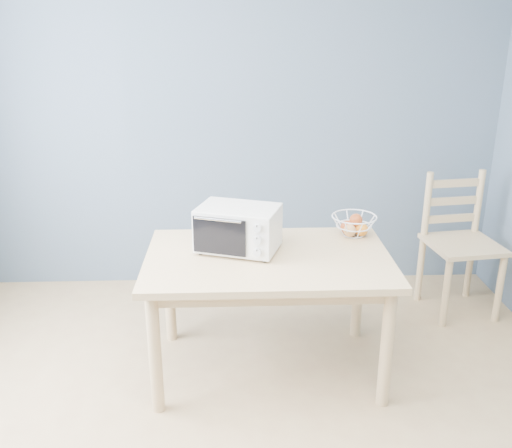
{
  "coord_description": "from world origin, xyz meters",
  "views": [
    {
      "loc": [
        -0.02,
        -2.03,
        2.03
      ],
      "look_at": [
        0.1,
        1.0,
        0.93
      ],
      "focal_mm": 40.0,
      "sensor_mm": 36.0,
      "label": 1
    }
  ],
  "objects_px": {
    "dining_table": "(268,272)",
    "dining_chair": "(459,245)",
    "toaster_oven": "(235,228)",
    "fruit_basket": "(354,225)"
  },
  "relations": [
    {
      "from": "toaster_oven",
      "to": "fruit_basket",
      "type": "height_order",
      "value": "toaster_oven"
    },
    {
      "from": "dining_table",
      "to": "toaster_oven",
      "type": "distance_m",
      "value": 0.32
    },
    {
      "from": "dining_table",
      "to": "toaster_oven",
      "type": "height_order",
      "value": "toaster_oven"
    },
    {
      "from": "toaster_oven",
      "to": "dining_chair",
      "type": "xyz_separation_m",
      "value": [
        1.6,
        0.64,
        -0.4
      ]
    },
    {
      "from": "fruit_basket",
      "to": "dining_chair",
      "type": "height_order",
      "value": "dining_chair"
    },
    {
      "from": "fruit_basket",
      "to": "dining_table",
      "type": "bearing_deg",
      "value": -151.31
    },
    {
      "from": "dining_chair",
      "to": "toaster_oven",
      "type": "bearing_deg",
      "value": -165.86
    },
    {
      "from": "dining_table",
      "to": "dining_chair",
      "type": "bearing_deg",
      "value": 27.33
    },
    {
      "from": "toaster_oven",
      "to": "dining_chair",
      "type": "height_order",
      "value": "toaster_oven"
    },
    {
      "from": "dining_table",
      "to": "dining_chair",
      "type": "xyz_separation_m",
      "value": [
        1.42,
        0.73,
        -0.15
      ]
    }
  ]
}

